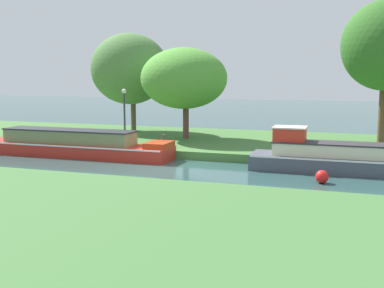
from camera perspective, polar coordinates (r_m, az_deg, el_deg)
name	(u,v)px	position (r m, az deg, el deg)	size (l,w,h in m)	color
ground_plane	(164,167)	(21.19, -3.35, -2.74)	(120.00, 120.00, 0.00)	#2C4D4B
riverbank_far	(209,142)	(27.68, 2.08, 0.27)	(72.00, 10.00, 0.40)	#427035
riverbank_near	(37,221)	(13.47, -18.02, -8.67)	(72.00, 10.00, 0.40)	#406E37
slate_barge	(335,158)	(20.77, 16.67, -1.56)	(7.10, 1.78, 1.85)	#474B59
red_narrowboat	(73,145)	(24.62, -14.03, -0.09)	(10.50, 1.79, 1.34)	#B5281C
willow_tree_left	(129,69)	(31.29, -7.48, 8.85)	(5.15, 4.09, 6.28)	brown
willow_tree_centre	(184,78)	(27.07, -0.97, 7.82)	(4.88, 4.72, 5.15)	brown
lamp_post	(124,109)	(25.49, -8.06, 4.10)	(0.24, 0.24, 2.91)	#333338
mooring_post_near	(163,141)	(23.84, -3.42, 0.30)	(0.19, 0.19, 0.69)	#424031
channel_buoy	(322,177)	(18.58, 15.22, -3.79)	(0.50, 0.50, 0.50)	red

